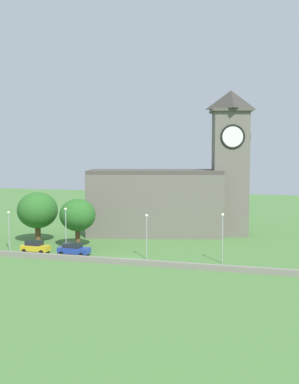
% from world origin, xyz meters
% --- Properties ---
extents(ground_plane, '(200.00, 200.00, 0.00)m').
position_xyz_m(ground_plane, '(0.00, 15.00, 0.00)').
color(ground_plane, '#477538').
extents(church, '(31.24, 16.59, 26.76)m').
position_xyz_m(church, '(0.87, 23.64, 7.99)').
color(church, '#666056').
rests_on(church, ground).
extents(quay_barrier, '(57.28, 0.70, 0.81)m').
position_xyz_m(quay_barrier, '(0.00, -2.58, 0.40)').
color(quay_barrier, gray).
rests_on(quay_barrier, ground).
extents(car_yellow, '(4.43, 2.17, 1.88)m').
position_xyz_m(car_yellow, '(-15.64, 0.95, 0.95)').
color(car_yellow, gold).
rests_on(car_yellow, ground).
extents(car_blue, '(4.84, 2.36, 1.84)m').
position_xyz_m(car_blue, '(-9.21, 1.06, 0.93)').
color(car_blue, '#233D9E').
rests_on(car_blue, ground).
extents(streetlamp_west_end, '(0.44, 0.44, 6.19)m').
position_xyz_m(streetlamp_west_end, '(-20.68, 1.73, 4.21)').
color(streetlamp_west_end, '#9EA0A5').
rests_on(streetlamp_west_end, ground).
extents(streetlamp_west_mid, '(0.44, 0.44, 6.95)m').
position_xyz_m(streetlamp_west_mid, '(-11.30, 2.79, 4.64)').
color(streetlamp_west_mid, '#9EA0A5').
rests_on(streetlamp_west_mid, ground).
extents(streetlamp_central, '(0.44, 0.44, 6.58)m').
position_xyz_m(streetlamp_central, '(2.10, 1.72, 4.43)').
color(streetlamp_central, '#9EA0A5').
rests_on(streetlamp_central, ground).
extents(streetlamp_east_mid, '(0.44, 0.44, 7.05)m').
position_xyz_m(streetlamp_east_mid, '(13.05, 2.09, 4.70)').
color(streetlamp_east_mid, '#9EA0A5').
rests_on(streetlamp_east_mid, ground).
extents(tree_by_tower, '(5.87, 5.87, 7.90)m').
position_xyz_m(tree_by_tower, '(-11.36, 7.25, 5.22)').
color(tree_by_tower, brown).
rests_on(tree_by_tower, ground).
extents(tree_riverside_west, '(6.94, 6.94, 8.61)m').
position_xyz_m(tree_riverside_west, '(-19.93, 9.54, 5.45)').
color(tree_riverside_west, brown).
rests_on(tree_riverside_west, ground).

